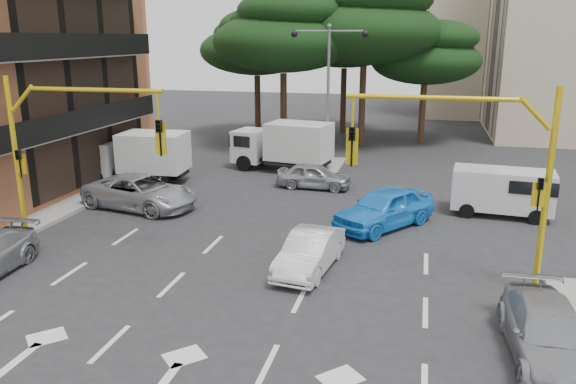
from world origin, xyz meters
name	(u,v)px	position (x,y,z in m)	size (l,w,h in m)	color
ground	(234,291)	(0.00, 0.00, 0.00)	(120.00, 120.00, 0.00)	#28282B
median_strip	(327,169)	(0.00, 16.00, 0.07)	(1.40, 6.00, 0.15)	gray
apartment_beige_far	(515,25)	(12.95, 44.00, 8.35)	(16.20, 12.15, 16.70)	#BEA98E
pine_left_near	(284,31)	(-3.94, 21.96, 7.60)	(9.15, 9.15, 10.23)	#382616
pine_center	(366,20)	(1.06, 23.96, 8.30)	(9.98, 9.98, 11.16)	#382616
pine_left_far	(257,42)	(-6.94, 25.96, 6.91)	(8.32, 8.32, 9.30)	#382616
pine_right	(427,53)	(5.06, 25.96, 6.22)	(7.49, 7.49, 8.37)	#382616
pine_back	(346,32)	(-0.94, 28.96, 7.60)	(9.15, 9.15, 10.23)	#382616
signal_mast_right	(482,160)	(6.80, 1.99, 3.88)	(5.79, 0.37, 6.00)	gold
signal_mast_left	(59,140)	(-6.80, 1.99, 3.88)	(5.79, 0.37, 6.00)	gold
street_lamp_center	(328,72)	(0.00, 16.00, 5.43)	(4.16, 0.36, 7.77)	slate
car_white_hatch	(310,252)	(1.85, 2.09, 0.63)	(1.33, 3.81, 1.25)	silver
car_blue_compact	(384,208)	(3.84, 6.96, 0.78)	(1.85, 4.59, 1.56)	#1B82E0
car_silver_cross_a	(140,192)	(-6.69, 7.00, 0.72)	(2.38, 5.16, 1.44)	#A8ABB1
car_silver_cross_b	(314,176)	(0.03, 12.12, 0.62)	(1.47, 3.66, 1.25)	#9EA0A6
car_silver_parked	(549,334)	(8.24, -1.69, 0.64)	(1.79, 4.41, 1.28)	#93959A
van_white	(502,192)	(8.50, 9.64, 1.00)	(1.81, 3.99, 2.00)	silver
box_truck_a	(136,158)	(-9.00, 11.05, 1.31)	(2.24, 5.33, 2.62)	silver
box_truck_b	(282,146)	(-2.44, 15.50, 1.36)	(2.33, 5.55, 2.73)	silver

